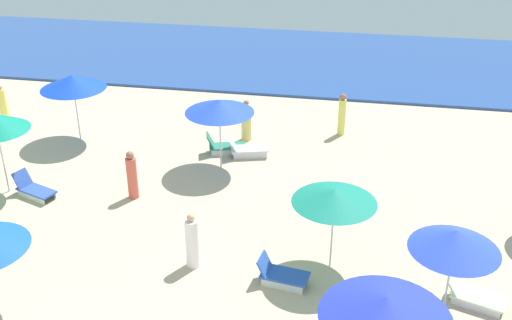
{
  "coord_description": "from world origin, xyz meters",
  "views": [
    {
      "loc": [
        3.15,
        -6.09,
        9.93
      ],
      "look_at": [
        0.06,
        10.84,
        1.15
      ],
      "focal_mm": 43.34,
      "sensor_mm": 36.0,
      "label": 1
    }
  ],
  "objects_px": {
    "beachgoer_0": "(132,176)",
    "umbrella_0": "(455,240)",
    "lounge_chair_2_0": "(34,189)",
    "umbrella_7": "(335,196)",
    "beachgoer_4": "(192,242)",
    "lounge_chair_0_0": "(474,295)",
    "umbrella_4": "(73,82)",
    "beachgoer_1": "(342,115)",
    "umbrella_6": "(386,307)",
    "lounge_chair_1_0": "(247,149)",
    "umbrella_1": "(219,106)",
    "beachgoer_2": "(3,104)",
    "lounge_chair_1_1": "(224,146)",
    "lounge_chair_7_0": "(281,274)",
    "beachgoer_3": "(246,122)"
  },
  "relations": [
    {
      "from": "beachgoer_3",
      "to": "lounge_chair_0_0",
      "type": "bearing_deg",
      "value": 60.78
    },
    {
      "from": "umbrella_4",
      "to": "umbrella_7",
      "type": "bearing_deg",
      "value": -32.18
    },
    {
      "from": "beachgoer_1",
      "to": "umbrella_0",
      "type": "bearing_deg",
      "value": 59.18
    },
    {
      "from": "lounge_chair_1_1",
      "to": "lounge_chair_0_0",
      "type": "bearing_deg",
      "value": -147.11
    },
    {
      "from": "lounge_chair_0_0",
      "to": "umbrella_7",
      "type": "bearing_deg",
      "value": 94.6
    },
    {
      "from": "lounge_chair_2_0",
      "to": "umbrella_7",
      "type": "distance_m",
      "value": 9.88
    },
    {
      "from": "umbrella_4",
      "to": "beachgoer_0",
      "type": "bearing_deg",
      "value": -46.88
    },
    {
      "from": "umbrella_0",
      "to": "umbrella_1",
      "type": "height_order",
      "value": "umbrella_1"
    },
    {
      "from": "lounge_chair_2_0",
      "to": "umbrella_7",
      "type": "height_order",
      "value": "umbrella_7"
    },
    {
      "from": "lounge_chair_2_0",
      "to": "lounge_chair_7_0",
      "type": "height_order",
      "value": "lounge_chair_2_0"
    },
    {
      "from": "beachgoer_2",
      "to": "umbrella_7",
      "type": "bearing_deg",
      "value": -135.66
    },
    {
      "from": "umbrella_1",
      "to": "beachgoer_0",
      "type": "distance_m",
      "value": 3.68
    },
    {
      "from": "umbrella_1",
      "to": "umbrella_4",
      "type": "distance_m",
      "value": 5.9
    },
    {
      "from": "umbrella_4",
      "to": "beachgoer_2",
      "type": "bearing_deg",
      "value": 162.73
    },
    {
      "from": "lounge_chair_2_0",
      "to": "umbrella_4",
      "type": "distance_m",
      "value": 4.74
    },
    {
      "from": "beachgoer_1",
      "to": "beachgoer_2",
      "type": "xyz_separation_m",
      "value": [
        -13.45,
        -1.04,
        -0.11
      ]
    },
    {
      "from": "lounge_chair_1_0",
      "to": "lounge_chair_0_0",
      "type": "bearing_deg",
      "value": -150.35
    },
    {
      "from": "lounge_chair_1_0",
      "to": "beachgoer_0",
      "type": "xyz_separation_m",
      "value": [
        -2.96,
        -3.48,
        0.48
      ]
    },
    {
      "from": "beachgoer_4",
      "to": "beachgoer_3",
      "type": "bearing_deg",
      "value": 80.29
    },
    {
      "from": "lounge_chair_1_0",
      "to": "lounge_chair_7_0",
      "type": "height_order",
      "value": "lounge_chair_1_0"
    },
    {
      "from": "umbrella_4",
      "to": "umbrella_7",
      "type": "xyz_separation_m",
      "value": [
        9.89,
        -6.23,
        -0.16
      ]
    },
    {
      "from": "lounge_chair_2_0",
      "to": "beachgoer_4",
      "type": "relative_size",
      "value": 0.94
    },
    {
      "from": "umbrella_4",
      "to": "beachgoer_0",
      "type": "height_order",
      "value": "umbrella_4"
    },
    {
      "from": "umbrella_6",
      "to": "lounge_chair_7_0",
      "type": "xyz_separation_m",
      "value": [
        -2.39,
        3.4,
        -2.15
      ]
    },
    {
      "from": "umbrella_4",
      "to": "beachgoer_1",
      "type": "bearing_deg",
      "value": 12.87
    },
    {
      "from": "beachgoer_1",
      "to": "beachgoer_3",
      "type": "distance_m",
      "value": 3.65
    },
    {
      "from": "lounge_chair_2_0",
      "to": "umbrella_0",
      "type": "bearing_deg",
      "value": -84.89
    },
    {
      "from": "umbrella_0",
      "to": "beachgoer_4",
      "type": "height_order",
      "value": "umbrella_0"
    },
    {
      "from": "lounge_chair_0_0",
      "to": "umbrella_7",
      "type": "distance_m",
      "value": 4.11
    },
    {
      "from": "lounge_chair_1_1",
      "to": "lounge_chair_2_0",
      "type": "relative_size",
      "value": 1.0
    },
    {
      "from": "lounge_chair_0_0",
      "to": "umbrella_4",
      "type": "height_order",
      "value": "umbrella_4"
    },
    {
      "from": "umbrella_7",
      "to": "beachgoer_3",
      "type": "height_order",
      "value": "umbrella_7"
    },
    {
      "from": "lounge_chair_0_0",
      "to": "beachgoer_2",
      "type": "height_order",
      "value": "beachgoer_2"
    },
    {
      "from": "beachgoer_0",
      "to": "beachgoer_4",
      "type": "bearing_deg",
      "value": 36.73
    },
    {
      "from": "umbrella_0",
      "to": "umbrella_6",
      "type": "xyz_separation_m",
      "value": [
        -1.56,
        -2.95,
        0.33
      ]
    },
    {
      "from": "umbrella_0",
      "to": "beachgoer_4",
      "type": "bearing_deg",
      "value": 173.15
    },
    {
      "from": "beachgoer_0",
      "to": "umbrella_6",
      "type": "bearing_deg",
      "value": 42.73
    },
    {
      "from": "umbrella_4",
      "to": "umbrella_1",
      "type": "bearing_deg",
      "value": -12.24
    },
    {
      "from": "umbrella_6",
      "to": "umbrella_7",
      "type": "height_order",
      "value": "umbrella_6"
    },
    {
      "from": "beachgoer_2",
      "to": "beachgoer_4",
      "type": "bearing_deg",
      "value": -145.77
    },
    {
      "from": "umbrella_1",
      "to": "umbrella_7",
      "type": "bearing_deg",
      "value": -50.3
    },
    {
      "from": "lounge_chair_0_0",
      "to": "lounge_chair_1_0",
      "type": "height_order",
      "value": "lounge_chair_1_0"
    },
    {
      "from": "umbrella_6",
      "to": "beachgoer_4",
      "type": "bearing_deg",
      "value": 142.19
    },
    {
      "from": "beachgoer_3",
      "to": "beachgoer_4",
      "type": "height_order",
      "value": "beachgoer_4"
    },
    {
      "from": "umbrella_1",
      "to": "beachgoer_2",
      "type": "bearing_deg",
      "value": 165.74
    },
    {
      "from": "beachgoer_2",
      "to": "beachgoer_3",
      "type": "bearing_deg",
      "value": -107.64
    },
    {
      "from": "umbrella_1",
      "to": "umbrella_4",
      "type": "height_order",
      "value": "umbrella_4"
    },
    {
      "from": "beachgoer_0",
      "to": "umbrella_0",
      "type": "bearing_deg",
      "value": 61.75
    },
    {
      "from": "lounge_chair_1_1",
      "to": "umbrella_4",
      "type": "relative_size",
      "value": 0.59
    },
    {
      "from": "lounge_chair_0_0",
      "to": "beachgoer_4",
      "type": "bearing_deg",
      "value": 106.77
    }
  ]
}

